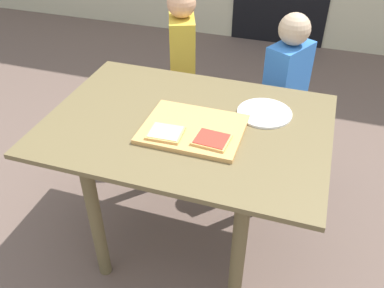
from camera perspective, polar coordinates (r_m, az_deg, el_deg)
ground_plane at (r=2.19m, az=-0.55°, el=-12.83°), size 16.00×16.00×0.00m
dining_table at (r=1.77m, az=-0.66°, el=-0.23°), size 1.16×0.83×0.72m
cutting_board at (r=1.65m, az=0.16°, el=2.10°), size 0.40×0.31×0.02m
pizza_slice_near_right at (r=1.56m, az=2.73°, el=0.61°), size 0.14×0.12×0.01m
pizza_slice_near_left at (r=1.60m, az=-3.67°, el=1.56°), size 0.14×0.12×0.01m
plate_white_right at (r=1.78m, az=9.99°, el=4.26°), size 0.23×0.23×0.01m
child_left at (r=2.46m, az=-1.34°, el=10.77°), size 0.22×0.27×1.03m
child_right at (r=2.28m, az=12.70°, el=6.93°), size 0.23×0.28×1.00m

